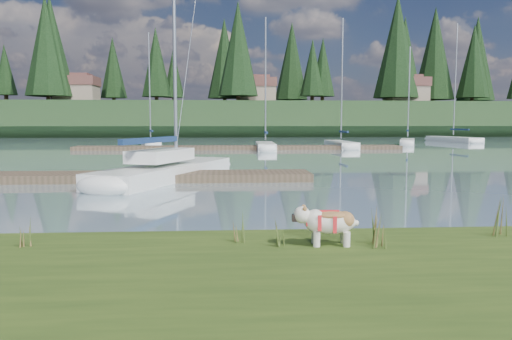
{
  "coord_description": "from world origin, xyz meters",
  "views": [
    {
      "loc": [
        0.69,
        -9.99,
        2.22
      ],
      "look_at": [
        1.32,
        -0.5,
        1.3
      ],
      "focal_mm": 35.0,
      "sensor_mm": 36.0,
      "label": 1
    }
  ],
  "objects": [
    {
      "name": "ground",
      "position": [
        0.0,
        30.0,
        0.0
      ],
      "size": [
        200.0,
        200.0,
        0.0
      ],
      "primitive_type": "plane",
      "color": "#819CA8",
      "rests_on": "ground"
    },
    {
      "name": "ridge",
      "position": [
        0.0,
        73.0,
        2.5
      ],
      "size": [
        200.0,
        20.0,
        5.0
      ],
      "primitive_type": "cube",
      "color": "#1C3319",
      "rests_on": "ground"
    },
    {
      "name": "bulldog",
      "position": [
        2.29,
        -2.63,
        0.72
      ],
      "size": [
        0.99,
        0.46,
        0.59
      ],
      "rotation": [
        0.0,
        0.0,
        3.08
      ],
      "color": "silver",
      "rests_on": "bank"
    },
    {
      "name": "sailboat_main",
      "position": [
        -1.22,
        10.12,
        0.42
      ],
      "size": [
        5.3,
        9.55,
        13.66
      ],
      "rotation": [
        0.0,
        0.0,
        1.19
      ],
      "color": "white",
      "rests_on": "ground"
    },
    {
      "name": "dock_near",
      "position": [
        -4.0,
        9.0,
        0.15
      ],
      "size": [
        16.0,
        2.0,
        0.3
      ],
      "primitive_type": "cube",
      "color": "#4C3D2C",
      "rests_on": "ground"
    },
    {
      "name": "dock_far",
      "position": [
        2.0,
        30.0,
        0.15
      ],
      "size": [
        26.0,
        2.2,
        0.3
      ],
      "primitive_type": "cube",
      "color": "#4C3D2C",
      "rests_on": "ground"
    },
    {
      "name": "sailboat_bg_1",
      "position": [
        -6.15,
        37.34,
        0.33
      ],
      "size": [
        2.83,
        7.04,
        10.43
      ],
      "rotation": [
        0.0,
        0.0,
        1.79
      ],
      "color": "white",
      "rests_on": "ground"
    },
    {
      "name": "sailboat_bg_2",
      "position": [
        4.04,
        29.87,
        0.33
      ],
      "size": [
        1.56,
        6.88,
        10.4
      ],
      "rotation": [
        0.0,
        0.0,
        1.54
      ],
      "color": "white",
      "rests_on": "ground"
    },
    {
      "name": "sailboat_bg_3",
      "position": [
        10.7,
        32.57,
        0.33
      ],
      "size": [
        1.57,
        7.42,
        10.94
      ],
      "rotation": [
        0.0,
        0.0,
        1.58
      ],
      "color": "white",
      "rests_on": "ground"
    },
    {
      "name": "sailboat_bg_4",
      "position": [
        18.59,
        37.41,
        0.33
      ],
      "size": [
        3.44,
        6.28,
        9.43
      ],
      "rotation": [
        0.0,
        0.0,
        1.2
      ],
      "color": "white",
      "rests_on": "ground"
    },
    {
      "name": "sailboat_bg_5",
      "position": [
        25.86,
        44.19,
        0.32
      ],
      "size": [
        3.14,
        9.29,
        12.9
      ],
      "rotation": [
        0.0,
        0.0,
        1.72
      ],
      "color": "white",
      "rests_on": "ground"
    },
    {
      "name": "weed_0",
      "position": [
        0.89,
        -2.36,
        0.55
      ],
      "size": [
        0.17,
        0.14,
        0.49
      ],
      "color": "#475B23",
      "rests_on": "bank"
    },
    {
      "name": "weed_1",
      "position": [
        1.52,
        -2.61,
        0.54
      ],
      "size": [
        0.17,
        0.14,
        0.44
      ],
      "color": "#475B23",
      "rests_on": "bank"
    },
    {
      "name": "weed_2",
      "position": [
        2.95,
        -2.6,
        0.63
      ],
      "size": [
        0.17,
        0.14,
        0.66
      ],
      "color": "#475B23",
      "rests_on": "bank"
    },
    {
      "name": "weed_3",
      "position": [
        -2.28,
        -2.46,
        0.57
      ],
      "size": [
        0.17,
        0.14,
        0.52
      ],
      "color": "#475B23",
      "rests_on": "bank"
    },
    {
      "name": "weed_4",
      "position": [
        3.0,
        -2.86,
        0.56
      ],
      "size": [
        0.17,
        0.14,
        0.51
      ],
      "color": "#475B23",
      "rests_on": "bank"
    },
    {
      "name": "weed_5",
      "position": [
        5.21,
        -2.21,
        0.64
      ],
      "size": [
        0.17,
        0.14,
        0.68
      ],
      "color": "#475B23",
      "rests_on": "bank"
    },
    {
      "name": "mud_lip",
      "position": [
        0.0,
        -1.6,
        0.07
      ],
      "size": [
        60.0,
        0.5,
        0.14
      ],
      "primitive_type": "cube",
      "color": "#33281C",
      "rests_on": "ground"
    },
    {
      "name": "conifer_2",
      "position": [
        -25.0,
        68.0,
        13.54
      ],
      "size": [
        6.6,
        6.6,
        16.05
      ],
      "color": "#382619",
      "rests_on": "ridge"
    },
    {
      "name": "conifer_3",
      "position": [
        -10.0,
        72.0,
        11.74
      ],
      "size": [
        4.84,
        4.84,
        12.25
      ],
      "color": "#382619",
      "rests_on": "ridge"
    },
    {
      "name": "conifer_4",
      "position": [
        3.0,
        66.0,
        13.09
      ],
      "size": [
        6.16,
        6.16,
        15.1
      ],
      "color": "#382619",
      "rests_on": "ridge"
    },
    {
      "name": "conifer_5",
      "position": [
        15.0,
        70.0,
        10.83
      ],
      "size": [
        3.96,
        3.96,
        10.35
      ],
      "color": "#382619",
      "rests_on": "ridge"
    },
    {
      "name": "conifer_6",
      "position": [
        28.0,
        68.0,
        13.99
      ],
      "size": [
        7.04,
        7.04,
        17.0
      ],
      "color": "#382619",
      "rests_on": "ridge"
    },
    {
      "name": "conifer_7",
      "position": [
        42.0,
        71.0,
        12.19
      ],
      "size": [
        5.28,
        5.28,
        13.2
      ],
      "color": "#382619",
      "rests_on": "ridge"
    },
    {
      "name": "house_0",
      "position": [
        -22.0,
        70.0,
        7.31
      ],
      "size": [
        6.3,
        5.3,
        4.65
      ],
      "color": "gray",
      "rests_on": "ridge"
    },
    {
      "name": "house_1",
      "position": [
        6.0,
        71.0,
        7.31
      ],
      "size": [
        6.3,
        5.3,
        4.65
      ],
      "color": "gray",
      "rests_on": "ridge"
    },
    {
      "name": "house_2",
      "position": [
        30.0,
        69.0,
        7.31
      ],
      "size": [
        6.3,
        5.3,
        4.65
      ],
      "color": "gray",
      "rests_on": "ridge"
    }
  ]
}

